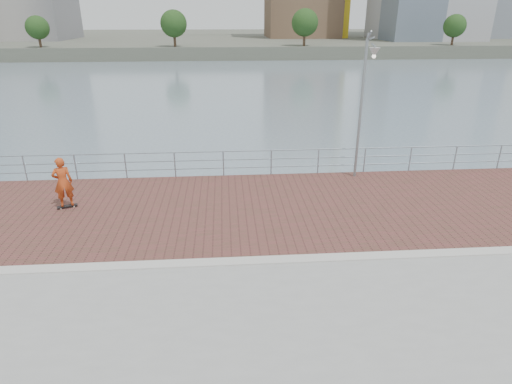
{
  "coord_description": "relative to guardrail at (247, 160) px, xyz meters",
  "views": [
    {
      "loc": [
        -0.92,
        -10.36,
        6.5
      ],
      "look_at": [
        0.0,
        2.0,
        1.3
      ],
      "focal_mm": 30.0,
      "sensor_mm": 36.0,
      "label": 1
    }
  ],
  "objects": [
    {
      "name": "brick_lane",
      "position": [
        -0.0,
        -3.4,
        -0.68
      ],
      "size": [
        40.0,
        6.8,
        0.02
      ],
      "primitive_type": "cube",
      "color": "brown",
      "rests_on": "seawall"
    },
    {
      "name": "water",
      "position": [
        -0.0,
        -7.0,
        -2.69
      ],
      "size": [
        400.0,
        400.0,
        0.0
      ],
      "primitive_type": "plane",
      "color": "slate",
      "rests_on": "ground"
    },
    {
      "name": "guardrail",
      "position": [
        0.0,
        0.0,
        0.0
      ],
      "size": [
        39.06,
        0.06,
        1.13
      ],
      "color": "#8C9EA8",
      "rests_on": "brick_lane"
    },
    {
      "name": "far_shore",
      "position": [
        -0.0,
        115.5,
        -1.44
      ],
      "size": [
        320.0,
        95.0,
        2.5
      ],
      "primitive_type": "cube",
      "color": "#4C5142",
      "rests_on": "ground"
    },
    {
      "name": "skateboarder",
      "position": [
        -6.67,
        -2.9,
        0.32
      ],
      "size": [
        0.77,
        0.64,
        1.81
      ],
      "primitive_type": "imported",
      "rotation": [
        0.0,
        0.0,
        3.51
      ],
      "color": "#B74118",
      "rests_on": "skateboard"
    },
    {
      "name": "shoreline_trees",
      "position": [
        3.3,
        70.0,
        3.64
      ],
      "size": [
        144.18,
        5.14,
        6.86
      ],
      "color": "#473323",
      "rests_on": "far_shore"
    },
    {
      "name": "curb",
      "position": [
        -0.0,
        -7.0,
        -0.66
      ],
      "size": [
        40.0,
        0.4,
        0.06
      ],
      "primitive_type": "cube",
      "color": "#B7B5AD",
      "rests_on": "seawall"
    },
    {
      "name": "skateboard",
      "position": [
        -6.67,
        -2.9,
        -0.61
      ],
      "size": [
        0.7,
        0.41,
        0.08
      ],
      "rotation": [
        0.0,
        0.0,
        0.36
      ],
      "color": "black",
      "rests_on": "brick_lane"
    },
    {
      "name": "street_lamp",
      "position": [
        4.58,
        -0.91,
        3.31
      ],
      "size": [
        0.41,
        1.19,
        5.63
      ],
      "color": "gray",
      "rests_on": "brick_lane"
    }
  ]
}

